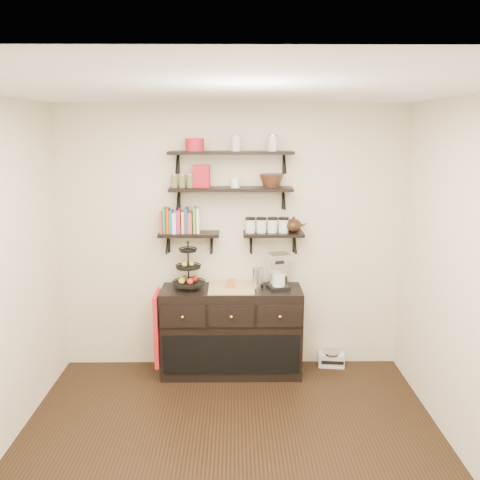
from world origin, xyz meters
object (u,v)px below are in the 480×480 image
object	(u,v)px
sideboard	(232,331)
radio	(331,359)
fruit_stand	(189,273)
coffee_maker	(278,271)

from	to	relation	value
sideboard	radio	distance (m)	1.12
fruit_stand	coffee_maker	xyz separation A→B (m)	(0.89, 0.02, 0.01)
fruit_stand	radio	bearing A→B (deg)	4.68
fruit_stand	sideboard	bearing A→B (deg)	-0.43
radio	sideboard	bearing A→B (deg)	-167.03
radio	coffee_maker	bearing A→B (deg)	-164.09
fruit_stand	coffee_maker	world-z (taller)	fruit_stand
sideboard	coffee_maker	distance (m)	0.78
coffee_maker	radio	distance (m)	1.16
coffee_maker	radio	bearing A→B (deg)	-4.86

